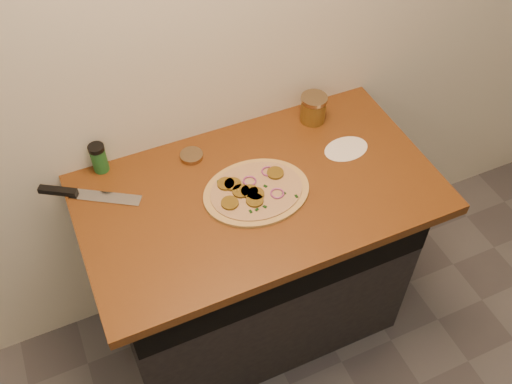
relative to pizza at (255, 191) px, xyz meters
name	(u,v)px	position (x,y,z in m)	size (l,w,h in m)	color
cabinet	(255,262)	(0.02, 0.04, -0.48)	(1.10, 0.60, 0.86)	black
countertop	(258,192)	(0.02, 0.01, -0.03)	(1.20, 0.70, 0.04)	brown
pizza	(255,191)	(0.00, 0.00, 0.00)	(0.36, 0.36, 0.02)	tan
chefs_knife	(80,194)	(-0.53, 0.23, 0.00)	(0.31, 0.21, 0.02)	#B7BAC1
mason_jar_lid	(192,156)	(-0.14, 0.24, 0.00)	(0.08, 0.08, 0.02)	#8F7653
salsa_jar	(313,108)	(0.34, 0.25, 0.04)	(0.10, 0.10, 0.11)	#A62010
spice_shaker	(99,158)	(-0.44, 0.31, 0.05)	(0.05, 0.05, 0.11)	#1D5C26
flour_spill	(346,149)	(0.38, 0.06, -0.01)	(0.17, 0.17, 0.00)	silver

